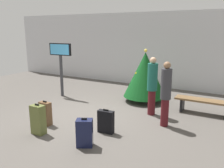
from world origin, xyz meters
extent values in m
plane|color=#514C47|center=(0.00, 0.00, 0.00)|extent=(16.00, 16.00, 0.00)
cube|color=silver|center=(0.00, 4.97, 1.72)|extent=(16.00, 0.20, 3.43)
cylinder|color=#4C3319|center=(1.03, 2.43, 0.10)|extent=(0.12, 0.12, 0.20)
cone|color=#0F4719|center=(1.03, 2.43, 1.02)|extent=(1.56, 1.56, 1.65)
sphere|color=#F2D84C|center=(1.03, 2.43, 1.91)|extent=(0.12, 0.12, 0.12)
sphere|color=silver|center=(1.36, 2.25, 1.01)|extent=(0.08, 0.08, 0.08)
sphere|color=blue|center=(0.95, 2.53, 1.56)|extent=(0.08, 0.08, 0.08)
sphere|color=yellow|center=(0.79, 2.19, 1.09)|extent=(0.08, 0.08, 0.08)
cylinder|color=#333338|center=(-2.16, 1.49, 0.83)|extent=(0.12, 0.12, 1.65)
cube|color=black|center=(-2.16, 1.49, 1.89)|extent=(1.00, 0.13, 0.47)
cube|color=#4CB2F2|center=(-2.16, 1.44, 1.89)|extent=(0.90, 0.05, 0.40)
cube|color=brown|center=(3.20, 2.07, 0.45)|extent=(1.79, 0.44, 0.06)
cube|color=black|center=(2.53, 2.07, 0.21)|extent=(0.08, 0.35, 0.42)
cylinder|color=#4C1419|center=(1.76, 1.22, 0.40)|extent=(0.23, 0.23, 0.79)
cylinder|color=#19594C|center=(1.76, 1.22, 1.22)|extent=(0.41, 0.41, 0.85)
sphere|color=tan|center=(1.76, 1.22, 1.74)|extent=(0.19, 0.19, 0.19)
cylinder|color=#4C1419|center=(2.40, 0.53, 0.39)|extent=(0.22, 0.22, 0.79)
cylinder|color=#333338|center=(2.40, 0.53, 1.21)|extent=(0.36, 0.36, 0.84)
sphere|color=#8C6647|center=(2.40, 0.53, 1.72)|extent=(0.19, 0.19, 0.19)
cube|color=brown|center=(-0.56, -1.05, 0.33)|extent=(0.36, 0.20, 0.66)
cube|color=black|center=(-0.56, -1.05, 0.68)|extent=(0.13, 0.04, 0.04)
cube|color=#59602D|center=(-0.28, -1.58, 0.39)|extent=(0.36, 0.23, 0.77)
cube|color=black|center=(-0.28, -1.58, 0.79)|extent=(0.12, 0.03, 0.04)
cube|color=black|center=(1.20, -0.66, 0.30)|extent=(0.44, 0.20, 0.60)
cube|color=black|center=(1.20, -0.66, 0.62)|extent=(0.15, 0.04, 0.04)
cube|color=#141938|center=(1.15, -1.54, 0.33)|extent=(0.45, 0.40, 0.65)
cube|color=black|center=(1.15, -1.54, 0.67)|extent=(0.13, 0.09, 0.04)
camera|label=1|loc=(4.18, -5.62, 2.66)|focal=37.89mm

